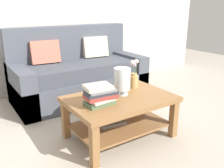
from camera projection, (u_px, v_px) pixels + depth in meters
name	position (u px, v px, depth m)	size (l,w,h in m)	color
ground_plane	(108.00, 123.00, 2.95)	(10.00, 10.00, 0.00)	#ADA393
back_wall	(51.00, 5.00, 3.85)	(6.40, 0.12, 2.70)	#BCB7B2
couch	(78.00, 74.00, 3.69)	(1.92, 0.90, 1.06)	#474C56
coffee_table	(120.00, 108.00, 2.55)	(1.08, 0.72, 0.45)	olive
book_stack_main	(100.00, 95.00, 2.29)	(0.31, 0.22, 0.20)	#51704C
glass_hurricane_vase	(122.00, 80.00, 2.53)	(0.17, 0.17, 0.29)	silver
flower_pitcher	(134.00, 77.00, 2.77)	(0.12, 0.10, 0.33)	tan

